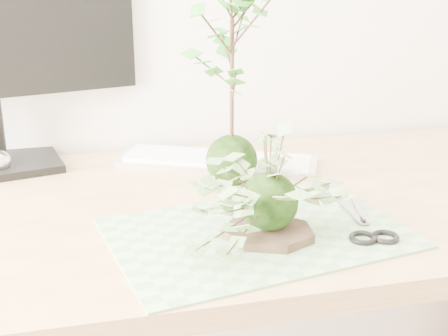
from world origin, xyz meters
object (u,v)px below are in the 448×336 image
Objects in this scene: keyboard at (218,160)px; maple_kokedama at (232,33)px; desk at (250,240)px; ivy_kokedama at (270,176)px.

maple_kokedama is at bearing -65.65° from keyboard.
desk is 0.26m from ivy_kokedama.
desk is at bearing 83.35° from ivy_kokedama.
maple_kokedama is (0.00, 0.25, 0.19)m from ivy_kokedama.
ivy_kokedama is at bearing -90.43° from maple_kokedama.
ivy_kokedama is 0.72× the size of maple_kokedama.
maple_kokedama reaches higher than keyboard.
ivy_kokedama is 0.69× the size of keyboard.
ivy_kokedama is 0.32m from maple_kokedama.
desk is 3.58× the size of keyboard.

